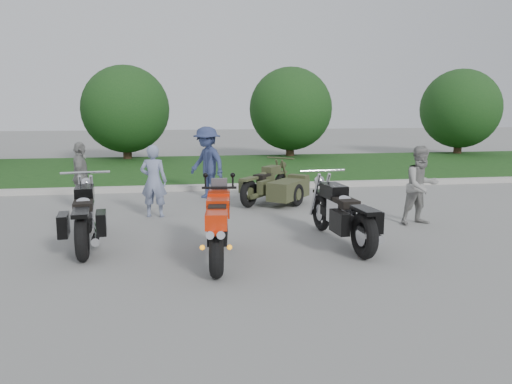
{
  "coord_description": "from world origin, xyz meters",
  "views": [
    {
      "loc": [
        -0.87,
        -8.01,
        2.41
      ],
      "look_at": [
        0.53,
        0.99,
        0.8
      ],
      "focal_mm": 35.0,
      "sensor_mm": 36.0,
      "label": 1
    }
  ],
  "objects": [
    {
      "name": "grass_strip",
      "position": [
        0.0,
        10.15,
        0.07
      ],
      "size": [
        60.0,
        8.0,
        0.14
      ],
      "primitive_type": "cube",
      "color": "#2D5F20",
      "rests_on": "ground"
    },
    {
      "name": "tree_mid_right",
      "position": [
        4.0,
        13.5,
        2.19
      ],
      "size": [
        3.6,
        3.6,
        4.0
      ],
      "color": "#3F2B1C",
      "rests_on": "ground"
    },
    {
      "name": "cruiser_left",
      "position": [
        -2.47,
        0.56,
        0.5
      ],
      "size": [
        0.6,
        2.55,
        0.98
      ],
      "rotation": [
        0.0,
        0.0,
        0.12
      ],
      "color": "black",
      "rests_on": "ground"
    },
    {
      "name": "cruiser_sidecar",
      "position": [
        1.5,
        3.71,
        0.41
      ],
      "size": [
        1.86,
        2.07,
        0.87
      ],
      "rotation": [
        0.0,
        0.0,
        -0.69
      ],
      "color": "black",
      "rests_on": "ground"
    },
    {
      "name": "person_stripe",
      "position": [
        -1.42,
        2.76,
        0.78
      ],
      "size": [
        0.63,
        0.48,
        1.57
      ],
      "primitive_type": "imported",
      "rotation": [
        0.0,
        0.0,
        2.94
      ],
      "color": "#818DB0",
      "rests_on": "ground"
    },
    {
      "name": "curb",
      "position": [
        0.0,
        6.0,
        0.07
      ],
      "size": [
        60.0,
        0.3,
        0.15
      ],
      "primitive_type": "cube",
      "color": "#B9B6AE",
      "rests_on": "ground"
    },
    {
      "name": "sportbike_red",
      "position": [
        -0.31,
        -0.62,
        0.59
      ],
      "size": [
        0.51,
        2.12,
        1.01
      ],
      "rotation": [
        0.0,
        0.0,
        -0.11
      ],
      "color": "black",
      "rests_on": "ground"
    },
    {
      "name": "person_denim",
      "position": [
        -0.15,
        4.77,
        0.92
      ],
      "size": [
        1.26,
        1.37,
        1.85
      ],
      "primitive_type": "imported",
      "rotation": [
        0.0,
        0.0,
        -0.94
      ],
      "color": "navy",
      "rests_on": "ground"
    },
    {
      "name": "ground",
      "position": [
        0.0,
        0.0,
        0.0
      ],
      "size": [
        80.0,
        80.0,
        0.0
      ],
      "primitive_type": "plane",
      "color": "gray",
      "rests_on": "ground"
    },
    {
      "name": "cruiser_right",
      "position": [
        1.91,
        0.03,
        0.51
      ],
      "size": [
        0.56,
        2.58,
        0.99
      ],
      "rotation": [
        0.0,
        0.0,
        0.09
      ],
      "color": "black",
      "rests_on": "ground"
    },
    {
      "name": "person_back",
      "position": [
        -3.06,
        3.59,
        0.79
      ],
      "size": [
        0.47,
        0.96,
        1.57
      ],
      "primitive_type": "imported",
      "rotation": [
        0.0,
        0.0,
        1.67
      ],
      "color": "gray",
      "rests_on": "ground"
    },
    {
      "name": "tree_far_right",
      "position": [
        12.0,
        13.5,
        2.19
      ],
      "size": [
        3.6,
        3.6,
        4.0
      ],
      "color": "#3F2B1C",
      "rests_on": "ground"
    },
    {
      "name": "person_grey",
      "position": [
        3.93,
        1.24,
        0.8
      ],
      "size": [
        0.87,
        0.73,
        1.59
      ],
      "primitive_type": "imported",
      "rotation": [
        0.0,
        0.0,
        0.18
      ],
      "color": "gray",
      "rests_on": "ground"
    },
    {
      "name": "tree_mid_left",
      "position": [
        -3.0,
        13.5,
        2.19
      ],
      "size": [
        3.6,
        3.6,
        4.0
      ],
      "color": "#3F2B1C",
      "rests_on": "ground"
    }
  ]
}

